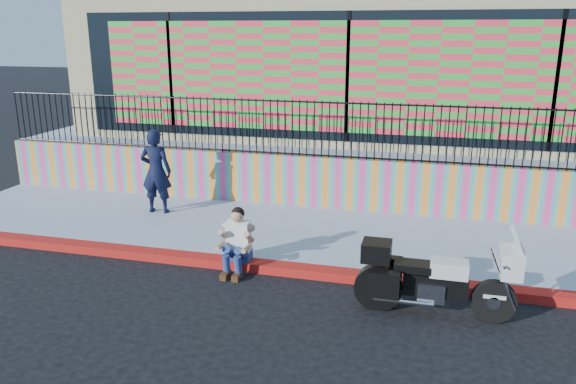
% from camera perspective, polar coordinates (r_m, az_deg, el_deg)
% --- Properties ---
extents(ground, '(90.00, 90.00, 0.00)m').
position_cam_1_polar(ground, '(9.27, 1.59, -8.43)').
color(ground, black).
rests_on(ground, ground).
extents(red_curb, '(16.00, 0.30, 0.15)m').
position_cam_1_polar(red_curb, '(9.24, 1.59, -8.01)').
color(red_curb, '#AA240C').
rests_on(red_curb, ground).
extents(sidewalk, '(16.00, 3.00, 0.15)m').
position_cam_1_polar(sidewalk, '(10.74, 3.60, -4.50)').
color(sidewalk, '#959FB3').
rests_on(sidewalk, ground).
extents(mural_wall, '(16.00, 0.20, 1.10)m').
position_cam_1_polar(mural_wall, '(12.05, 5.13, 0.90)').
color(mural_wall, '#E43C83').
rests_on(mural_wall, sidewalk).
extents(metal_fence, '(15.80, 0.04, 1.20)m').
position_cam_1_polar(metal_fence, '(11.80, 5.27, 6.29)').
color(metal_fence, black).
rests_on(metal_fence, mural_wall).
extents(elevated_platform, '(16.00, 10.00, 1.25)m').
position_cam_1_polar(elevated_platform, '(16.99, 8.04, 5.03)').
color(elevated_platform, '#959FB3').
rests_on(elevated_platform, ground).
extents(storefront_building, '(14.00, 8.06, 4.00)m').
position_cam_1_polar(storefront_building, '(16.47, 8.31, 13.88)').
color(storefront_building, tan).
rests_on(storefront_building, elevated_platform).
extents(police_motorcycle, '(2.17, 0.72, 1.35)m').
position_cam_1_polar(police_motorcycle, '(8.10, 14.48, -8.37)').
color(police_motorcycle, black).
rests_on(police_motorcycle, ground).
extents(police_officer, '(0.69, 0.49, 1.77)m').
position_cam_1_polar(police_officer, '(11.96, -13.26, 2.07)').
color(police_officer, black).
rests_on(police_officer, sidewalk).
extents(seated_man, '(0.54, 0.71, 1.06)m').
position_cam_1_polar(seated_man, '(9.23, -5.32, -5.58)').
color(seated_man, navy).
rests_on(seated_man, ground).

